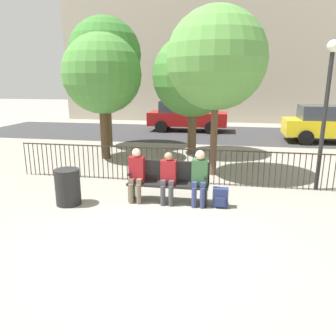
{
  "coord_description": "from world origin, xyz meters",
  "views": [
    {
      "loc": [
        1.27,
        -4.92,
        2.67
      ],
      "look_at": [
        0.0,
        1.95,
        0.8
      ],
      "focal_mm": 35.0,
      "sensor_mm": 36.0,
      "label": 1
    }
  ],
  "objects_px": {
    "tree_1": "(105,55)",
    "lamp_post": "(327,94)",
    "seated_person_0": "(136,172)",
    "trash_bin": "(68,187)",
    "parked_car_1": "(186,115)",
    "tree_0": "(193,76)",
    "park_bench": "(169,180)",
    "backpack": "(220,198)",
    "seated_person_2": "(199,175)",
    "tree_3": "(217,59)",
    "tree_2": "(102,74)",
    "parked_car_0": "(332,124)",
    "seated_person_1": "(168,175)"
  },
  "relations": [
    {
      "from": "seated_person_0",
      "to": "trash_bin",
      "type": "height_order",
      "value": "seated_person_0"
    },
    {
      "from": "tree_2",
      "to": "lamp_post",
      "type": "height_order",
      "value": "tree_2"
    },
    {
      "from": "tree_2",
      "to": "parked_car_0",
      "type": "height_order",
      "value": "tree_2"
    },
    {
      "from": "tree_0",
      "to": "backpack",
      "type": "bearing_deg",
      "value": -76.92
    },
    {
      "from": "seated_person_1",
      "to": "parked_car_1",
      "type": "bearing_deg",
      "value": 95.32
    },
    {
      "from": "seated_person_0",
      "to": "lamp_post",
      "type": "bearing_deg",
      "value": 20.89
    },
    {
      "from": "backpack",
      "to": "tree_1",
      "type": "xyz_separation_m",
      "value": [
        -4.81,
        6.1,
        3.44
      ]
    },
    {
      "from": "park_bench",
      "to": "tree_2",
      "type": "distance_m",
      "value": 5.36
    },
    {
      "from": "tree_0",
      "to": "trash_bin",
      "type": "relative_size",
      "value": 5.35
    },
    {
      "from": "parked_car_1",
      "to": "trash_bin",
      "type": "xyz_separation_m",
      "value": [
        -1.15,
        -11.4,
        -0.44
      ]
    },
    {
      "from": "park_bench",
      "to": "seated_person_0",
      "type": "distance_m",
      "value": 0.74
    },
    {
      "from": "tree_2",
      "to": "parked_car_0",
      "type": "xyz_separation_m",
      "value": [
        8.7,
        4.7,
        -2.02
      ]
    },
    {
      "from": "tree_2",
      "to": "trash_bin",
      "type": "xyz_separation_m",
      "value": [
        0.8,
        -4.4,
        -2.46
      ]
    },
    {
      "from": "tree_1",
      "to": "parked_car_0",
      "type": "relative_size",
      "value": 1.21
    },
    {
      "from": "seated_person_2",
      "to": "parked_car_0",
      "type": "bearing_deg",
      "value": 59.7
    },
    {
      "from": "park_bench",
      "to": "lamp_post",
      "type": "distance_m",
      "value": 4.26
    },
    {
      "from": "tree_1",
      "to": "parked_car_0",
      "type": "distance_m",
      "value": 10.11
    },
    {
      "from": "seated_person_2",
      "to": "tree_0",
      "type": "height_order",
      "value": "tree_0"
    },
    {
      "from": "backpack",
      "to": "trash_bin",
      "type": "distance_m",
      "value": 3.36
    },
    {
      "from": "tree_0",
      "to": "tree_2",
      "type": "height_order",
      "value": "tree_0"
    },
    {
      "from": "seated_person_0",
      "to": "seated_person_2",
      "type": "xyz_separation_m",
      "value": [
        1.42,
        0.0,
        0.01
      ]
    },
    {
      "from": "tree_1",
      "to": "trash_bin",
      "type": "distance_m",
      "value": 7.46
    },
    {
      "from": "seated_person_2",
      "to": "tree_3",
      "type": "xyz_separation_m",
      "value": [
        0.17,
        2.51,
        2.54
      ]
    },
    {
      "from": "tree_3",
      "to": "park_bench",
      "type": "bearing_deg",
      "value": -110.19
    },
    {
      "from": "seated_person_0",
      "to": "lamp_post",
      "type": "relative_size",
      "value": 0.34
    },
    {
      "from": "park_bench",
      "to": "trash_bin",
      "type": "height_order",
      "value": "park_bench"
    },
    {
      "from": "backpack",
      "to": "seated_person_0",
      "type": "bearing_deg",
      "value": 178.9
    },
    {
      "from": "seated_person_0",
      "to": "seated_person_1",
      "type": "distance_m",
      "value": 0.73
    },
    {
      "from": "seated_person_2",
      "to": "backpack",
      "type": "bearing_deg",
      "value": -4.46
    },
    {
      "from": "tree_1",
      "to": "tree_2",
      "type": "height_order",
      "value": "tree_1"
    },
    {
      "from": "park_bench",
      "to": "tree_3",
      "type": "height_order",
      "value": "tree_3"
    },
    {
      "from": "seated_person_0",
      "to": "trash_bin",
      "type": "bearing_deg",
      "value": -161.71
    },
    {
      "from": "park_bench",
      "to": "trash_bin",
      "type": "relative_size",
      "value": 2.26
    },
    {
      "from": "tree_0",
      "to": "tree_1",
      "type": "distance_m",
      "value": 3.77
    },
    {
      "from": "park_bench",
      "to": "parked_car_0",
      "type": "distance_m",
      "value": 10.26
    },
    {
      "from": "parked_car_0",
      "to": "lamp_post",
      "type": "bearing_deg",
      "value": -107.52
    },
    {
      "from": "park_bench",
      "to": "backpack",
      "type": "bearing_deg",
      "value": -7.99
    },
    {
      "from": "tree_0",
      "to": "tree_3",
      "type": "xyz_separation_m",
      "value": [
        0.93,
        -2.73,
        0.4
      ]
    },
    {
      "from": "seated_person_1",
      "to": "seated_person_2",
      "type": "height_order",
      "value": "seated_person_2"
    },
    {
      "from": "parked_car_1",
      "to": "tree_0",
      "type": "bearing_deg",
      "value": -80.53
    },
    {
      "from": "tree_3",
      "to": "trash_bin",
      "type": "bearing_deg",
      "value": -135.39
    },
    {
      "from": "tree_2",
      "to": "trash_bin",
      "type": "bearing_deg",
      "value": -79.67
    },
    {
      "from": "park_bench",
      "to": "seated_person_2",
      "type": "relative_size",
      "value": 1.48
    },
    {
      "from": "parked_car_0",
      "to": "backpack",
      "type": "bearing_deg",
      "value": -117.82
    },
    {
      "from": "parked_car_0",
      "to": "seated_person_1",
      "type": "bearing_deg",
      "value": -123.58
    },
    {
      "from": "tree_2",
      "to": "trash_bin",
      "type": "relative_size",
      "value": 5.25
    },
    {
      "from": "tree_1",
      "to": "lamp_post",
      "type": "relative_size",
      "value": 1.43
    },
    {
      "from": "tree_2",
      "to": "tree_3",
      "type": "bearing_deg",
      "value": -20.21
    },
    {
      "from": "tree_0",
      "to": "lamp_post",
      "type": "xyz_separation_m",
      "value": [
        3.58,
        -3.63,
        -0.45
      ]
    },
    {
      "from": "park_bench",
      "to": "tree_0",
      "type": "bearing_deg",
      "value": 90.6
    }
  ]
}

